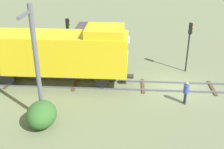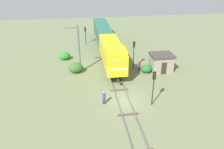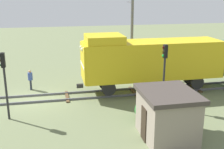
% 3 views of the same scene
% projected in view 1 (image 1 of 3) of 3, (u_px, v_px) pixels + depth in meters
% --- Properties ---
extents(ground_plane, '(96.77, 96.77, 0.00)m').
position_uv_depth(ground_plane, '(177.00, 88.00, 21.99)').
color(ground_plane, '#66704C').
extents(railway_track, '(2.40, 64.51, 0.16)m').
position_uv_depth(railway_track, '(177.00, 87.00, 21.96)').
color(railway_track, '#595960').
rests_on(railway_track, ground).
extents(locomotive, '(2.90, 11.60, 4.60)m').
position_uv_depth(locomotive, '(57.00, 52.00, 21.39)').
color(locomotive, gold).
rests_on(locomotive, railway_track).
extents(traffic_signal_near, '(0.32, 0.34, 4.33)m').
position_uv_depth(traffic_signal_near, '(189.00, 39.00, 23.55)').
color(traffic_signal_near, '#262628').
rests_on(traffic_signal_near, ground).
extents(traffic_signal_mid, '(0.32, 0.34, 4.49)m').
position_uv_depth(traffic_signal_mid, '(68.00, 34.00, 24.32)').
color(traffic_signal_mid, '#262628').
rests_on(traffic_signal_mid, ground).
extents(worker_near_track, '(0.38, 0.38, 1.70)m').
position_uv_depth(worker_near_track, '(186.00, 91.00, 19.39)').
color(worker_near_track, '#262B38').
rests_on(worker_near_track, ground).
extents(worker_by_signal, '(0.38, 0.38, 1.70)m').
position_uv_depth(worker_by_signal, '(80.00, 54.00, 25.89)').
color(worker_by_signal, '#262B38').
rests_on(worker_by_signal, ground).
extents(catenary_mast, '(1.94, 0.28, 7.36)m').
position_uv_depth(catenary_mast, '(36.00, 63.00, 16.32)').
color(catenary_mast, '#595960').
rests_on(catenary_mast, ground).
extents(relay_hut, '(3.50, 2.90, 2.74)m').
position_uv_depth(relay_hut, '(91.00, 39.00, 28.66)').
color(relay_hut, gray).
rests_on(relay_hut, ground).
extents(bush_mid, '(1.70, 1.39, 1.24)m').
position_uv_depth(bush_mid, '(92.00, 55.00, 26.76)').
color(bush_mid, '#236426').
rests_on(bush_mid, ground).
extents(bush_far, '(2.21, 1.81, 1.61)m').
position_uv_depth(bush_far, '(42.00, 115.00, 17.05)').
color(bush_far, '#2F5D26').
rests_on(bush_far, ground).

